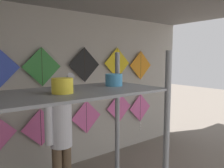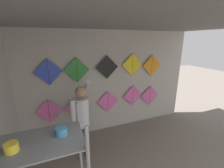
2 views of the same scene
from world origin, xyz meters
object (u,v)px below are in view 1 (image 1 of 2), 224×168
at_px(kite_3, 119,107).
at_px(kite_4, 140,109).
at_px(shopkeeper, 61,132).
at_px(kite_7, 85,65).
at_px(kite_1, 41,128).
at_px(kite_9, 141,65).
at_px(kite_2, 86,117).
at_px(kite_6, 42,67).
at_px(kite_8, 117,63).

relative_size(kite_3, kite_4, 0.75).
relative_size(shopkeeper, kite_7, 2.81).
xyz_separation_m(kite_1, kite_3, (1.66, 0.00, 0.11)).
bearing_deg(kite_9, kite_1, 180.00).
xyz_separation_m(shopkeeper, kite_1, (0.02, 0.85, -0.17)).
bearing_deg(kite_9, kite_7, 180.00).
bearing_deg(kite_3, kite_2, 180.00).
relative_size(kite_4, kite_7, 1.33).
bearing_deg(kite_6, kite_9, 0.00).
distance_m(shopkeeper, kite_6, 1.20).
xyz_separation_m(shopkeeper, kite_9, (2.29, 0.85, 0.82)).
xyz_separation_m(shopkeeper, kite_8, (1.63, 0.85, 0.87)).
distance_m(kite_4, kite_7, 1.76).
bearing_deg(kite_8, kite_2, 180.00).
relative_size(shopkeeper, kite_6, 2.81).
xyz_separation_m(shopkeeper, kite_2, (0.89, 0.85, -0.13)).
relative_size(shopkeeper, kite_3, 2.81).
relative_size(kite_1, kite_9, 1.00).
relative_size(kite_6, kite_9, 1.00).
distance_m(kite_6, kite_9, 2.21).
relative_size(shopkeeper, kite_8, 2.81).
bearing_deg(kite_2, kite_9, 0.00).
bearing_deg(shopkeeper, kite_2, 36.62).
height_order(kite_6, kite_8, kite_8).
distance_m(kite_1, kite_2, 0.87).
bearing_deg(kite_4, shopkeeper, -159.62).
bearing_deg(kite_8, kite_1, 180.00).
bearing_deg(shopkeeper, kite_6, 77.46).
height_order(kite_2, kite_4, kite_2).
distance_m(kite_4, kite_6, 2.44).
distance_m(kite_6, kite_8, 1.55).
relative_size(kite_4, kite_8, 1.33).
distance_m(kite_1, kite_8, 1.91).
distance_m(kite_7, kite_9, 1.42).
xyz_separation_m(kite_2, kite_4, (1.41, -0.00, -0.05)).
relative_size(shopkeeper, kite_1, 2.81).
height_order(kite_1, kite_9, kite_9).
xyz_separation_m(kite_1, kite_9, (2.27, 0.00, 0.98)).
relative_size(kite_1, kite_6, 1.00).
bearing_deg(kite_1, shopkeeper, -91.55).
bearing_deg(kite_6, kite_7, 0.00).
relative_size(kite_3, kite_7, 1.00).
height_order(kite_4, kite_9, kite_9).
bearing_deg(kite_2, kite_7, 180.00).
height_order(kite_3, kite_7, kite_7).
distance_m(kite_2, kite_9, 1.69).
bearing_deg(kite_6, kite_3, 0.00).
bearing_deg(kite_1, kite_6, 0.00).
distance_m(shopkeeper, kite_1, 0.87).
height_order(kite_1, kite_3, kite_3).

